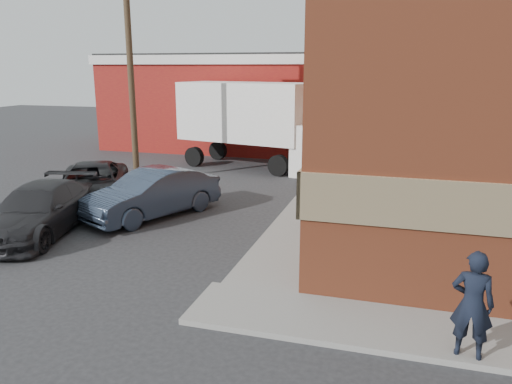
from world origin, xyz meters
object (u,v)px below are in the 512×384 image
Objects in this scene: suv_b at (39,210)px; box_truck at (260,120)px; suv_a at (92,184)px; man at (472,304)px; sedan at (152,194)px; warehouse at (246,101)px; utility_pole at (131,70)px.

box_truck is (3.61, 11.35, 1.65)m from suv_b.
man is at bearing -58.25° from suv_a.
warehouse is at bearing 120.51° from sedan.
man is at bearing -29.39° from suv_b.
suv_a is (-2.95, 0.95, -0.07)m from sedan.
warehouse is 1.87× the size of box_truck.
box_truck is at bearing 60.27° from suv_b.
warehouse is 15.62m from sedan.
warehouse reaches higher than sedan.
warehouse is at bearing 125.62° from box_truck.
box_truck is (-7.94, 14.95, 1.33)m from man.
warehouse is 1.81× the size of utility_pole.
man is 12.10m from suv_b.
sedan is 3.51m from suv_b.
man is 16.98m from box_truck.
sedan is at bearing -25.05° from man.
box_truck is at bearing 106.89° from sedan.
suv_b is at bearing -109.02° from sedan.
suv_b reaches higher than suv_a.
utility_pole is at bearing 149.71° from sedan.
warehouse is 7.18m from box_truck.
warehouse is 8.67× the size of man.
man is 0.40× the size of sedan.
suv_a is at bearing -105.08° from box_truck.
sedan is at bearing -54.88° from utility_pole.
box_truck is at bearing 34.39° from suv_a.
utility_pole reaches higher than suv_a.
man is at bearing -49.32° from box_truck.
utility_pole reaches higher than sedan.
suv_a is 3.53m from suv_b.
suv_a is 0.59× the size of box_truck.
sedan is 0.55× the size of box_truck.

